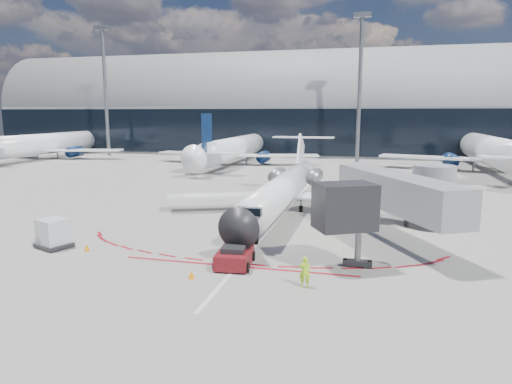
% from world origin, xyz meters
% --- Properties ---
extents(ground, '(260.00, 260.00, 0.00)m').
position_xyz_m(ground, '(0.00, 0.00, 0.00)').
color(ground, gray).
rests_on(ground, ground).
extents(apron_centerline, '(0.25, 40.00, 0.01)m').
position_xyz_m(apron_centerline, '(0.00, 2.00, 0.01)').
color(apron_centerline, silver).
rests_on(apron_centerline, ground).
extents(apron_stop_bar, '(14.00, 0.25, 0.01)m').
position_xyz_m(apron_stop_bar, '(0.00, -11.50, 0.01)').
color(apron_stop_bar, maroon).
rests_on(apron_stop_bar, ground).
extents(terminal_building, '(150.00, 24.15, 24.00)m').
position_xyz_m(terminal_building, '(0.00, 64.97, 8.52)').
color(terminal_building, gray).
rests_on(terminal_building, ground).
extents(jet_bridge, '(10.03, 15.20, 4.90)m').
position_xyz_m(jet_bridge, '(9.79, -3.01, 3.01)').
color(jet_bridge, gray).
rests_on(jet_bridge, ground).
extents(light_mast_west, '(0.70, 0.70, 25.00)m').
position_xyz_m(light_mast_west, '(-45.00, 48.00, 12.50)').
color(light_mast_west, slate).
rests_on(light_mast_west, ground).
extents(light_mast_centre, '(0.70, 0.70, 25.00)m').
position_xyz_m(light_mast_centre, '(5.00, 48.00, 12.50)').
color(light_mast_centre, slate).
rests_on(light_mast_centre, ground).
extents(regional_jet, '(21.49, 26.49, 6.64)m').
position_xyz_m(regional_jet, '(0.02, 2.73, 2.22)').
color(regional_jet, white).
rests_on(regional_jet, ground).
extents(pushback_tug, '(2.24, 4.78, 1.23)m').
position_xyz_m(pushback_tug, '(-0.17, -11.41, 0.54)').
color(pushback_tug, '#500B0B').
rests_on(pushback_tug, ground).
extents(ramp_worker, '(0.65, 0.47, 1.64)m').
position_xyz_m(ramp_worker, '(4.23, -13.71, 0.82)').
color(ramp_worker, '#ADF019').
rests_on(ramp_worker, ground).
extents(uld_container, '(2.55, 2.37, 1.93)m').
position_xyz_m(uld_container, '(-12.75, -10.87, 0.96)').
color(uld_container, black).
rests_on(uld_container, ground).
extents(safety_cone_left, '(0.34, 0.34, 0.48)m').
position_xyz_m(safety_cone_left, '(-10.20, -11.01, 0.24)').
color(safety_cone_left, orange).
rests_on(safety_cone_left, ground).
extents(safety_cone_right, '(0.34, 0.34, 0.47)m').
position_xyz_m(safety_cone_right, '(-1.82, -13.97, 0.24)').
color(safety_cone_right, orange).
rests_on(safety_cone_right, ground).
extents(bg_airliner_0, '(34.88, 36.93, 11.29)m').
position_xyz_m(bg_airliner_0, '(-53.30, 40.90, 5.64)').
color(bg_airliner_0, white).
rests_on(bg_airliner_0, ground).
extents(bg_airliner_1, '(33.48, 35.45, 10.83)m').
position_xyz_m(bg_airliner_1, '(-15.32, 39.93, 5.42)').
color(bg_airliner_1, white).
rests_on(bg_airliner_1, ground).
extents(bg_airliner_2, '(37.96, 40.19, 12.28)m').
position_xyz_m(bg_airliner_2, '(24.97, 40.04, 6.14)').
color(bg_airliner_2, white).
rests_on(bg_airliner_2, ground).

